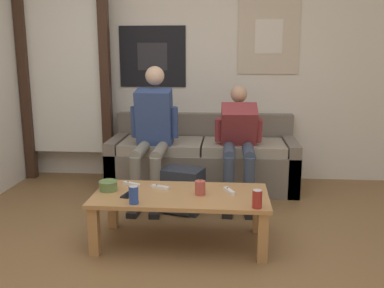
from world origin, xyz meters
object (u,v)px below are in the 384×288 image
(cell_phone, at_px, (128,195))
(ceramic_bowl, at_px, (108,185))
(person_seated_adult, at_px, (153,129))
(person_seated_teen, at_px, (239,139))
(drink_can_blue, at_px, (134,195))
(coffee_table, at_px, (181,201))
(game_controller_near_right, at_px, (160,187))
(game_controller_far_center, at_px, (131,184))
(drink_can_red, at_px, (257,199))
(couch, at_px, (203,161))
(pillar_candle, at_px, (200,188))
(backpack, at_px, (182,191))
(game_controller_near_left, at_px, (229,191))

(cell_phone, bearing_deg, ceramic_bowl, 149.50)
(person_seated_adult, height_order, person_seated_teen, person_seated_adult)
(person_seated_teen, bearing_deg, drink_can_blue, -120.22)
(coffee_table, xyz_separation_m, person_seated_teen, (0.44, 1.04, 0.27))
(person_seated_adult, relative_size, game_controller_near_right, 8.68)
(game_controller_near_right, xyz_separation_m, game_controller_far_center, (-0.24, 0.06, 0.00))
(cell_phone, bearing_deg, drink_can_red, -10.71)
(ceramic_bowl, relative_size, drink_can_red, 1.15)
(ceramic_bowl, height_order, cell_phone, ceramic_bowl)
(game_controller_far_center, bearing_deg, couch, 68.74)
(ceramic_bowl, xyz_separation_m, pillar_candle, (0.69, -0.04, 0.01))
(drink_can_red, bearing_deg, pillar_candle, 148.98)
(person_seated_teen, relative_size, backpack, 2.59)
(coffee_table, bearing_deg, drink_can_blue, -141.90)
(coffee_table, distance_m, game_controller_far_center, 0.44)
(drink_can_red, bearing_deg, ceramic_bowl, 165.77)
(couch, height_order, backpack, couch)
(backpack, height_order, pillar_candle, pillar_candle)
(person_seated_adult, distance_m, game_controller_near_left, 1.23)
(pillar_candle, height_order, game_controller_near_left, pillar_candle)
(backpack, relative_size, pillar_candle, 3.59)
(backpack, distance_m, game_controller_near_right, 0.60)
(ceramic_bowl, relative_size, drink_can_blue, 1.15)
(person_seated_teen, relative_size, pillar_candle, 9.29)
(backpack, xyz_separation_m, cell_phone, (-0.31, -0.72, 0.20))
(coffee_table, bearing_deg, drink_can_red, -24.62)
(game_controller_near_left, relative_size, game_controller_far_center, 1.00)
(drink_can_red, height_order, cell_phone, drink_can_red)
(cell_phone, bearing_deg, person_seated_adult, 90.28)
(person_seated_teen, bearing_deg, game_controller_far_center, -133.93)
(coffee_table, relative_size, game_controller_near_left, 8.84)
(person_seated_teen, xyz_separation_m, drink_can_blue, (-0.74, -1.27, -0.14))
(drink_can_blue, xyz_separation_m, drink_can_red, (0.84, -0.01, 0.00))
(person_seated_teen, bearing_deg, cell_phone, -126.30)
(person_seated_adult, height_order, drink_can_blue, person_seated_adult)
(backpack, bearing_deg, person_seated_adult, 131.52)
(drink_can_red, height_order, game_controller_far_center, drink_can_red)
(coffee_table, bearing_deg, game_controller_near_right, 149.17)
(person_seated_teen, height_order, drink_can_red, person_seated_teen)
(person_seated_teen, xyz_separation_m, game_controller_near_left, (-0.09, -0.98, -0.19))
(coffee_table, xyz_separation_m, cell_phone, (-0.37, -0.07, 0.07))
(game_controller_near_right, xyz_separation_m, cell_phone, (-0.21, -0.17, -0.01))
(coffee_table, xyz_separation_m, drink_can_blue, (-0.30, -0.23, 0.12))
(drink_can_red, bearing_deg, game_controller_near_right, 153.84)
(drink_can_blue, height_order, game_controller_near_left, drink_can_blue)
(couch, distance_m, drink_can_blue, 1.70)
(game_controller_near_left, bearing_deg, drink_can_blue, -155.95)
(person_seated_adult, relative_size, person_seated_teen, 1.18)
(couch, bearing_deg, pillar_candle, -87.51)
(ceramic_bowl, distance_m, cell_phone, 0.21)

